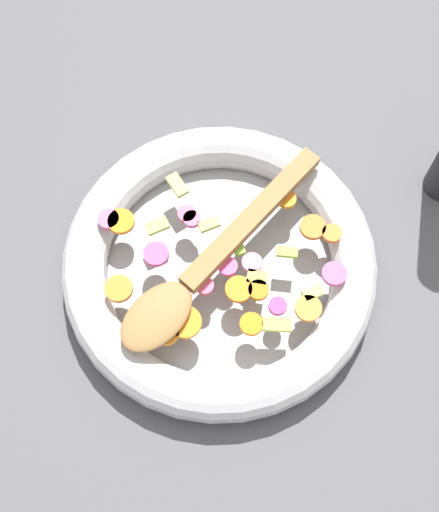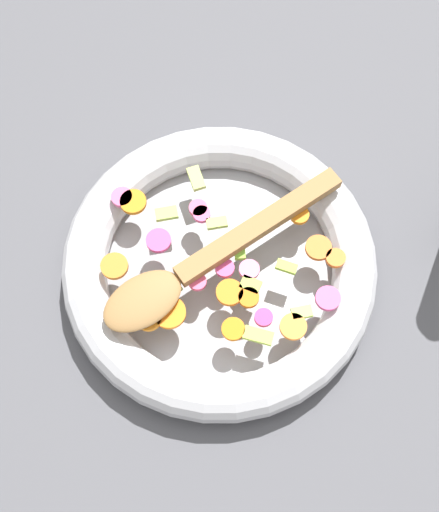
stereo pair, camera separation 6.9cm
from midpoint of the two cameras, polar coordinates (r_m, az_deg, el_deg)
name	(u,v)px [view 2 (the right image)]	position (r m, az deg, el deg)	size (l,w,h in m)	color
ground_plane	(220,272)	(0.82, 2.38, -1.58)	(4.00, 4.00, 0.00)	#4C4C51
skillet	(220,265)	(0.80, 2.44, -1.02)	(0.35, 0.35, 0.05)	gray
chopped_vegetables	(219,268)	(0.76, 2.48, -1.27)	(0.21, 0.29, 0.01)	orange
wooden_spoon	(200,264)	(0.76, 0.99, -0.93)	(0.29, 0.17, 0.01)	olive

